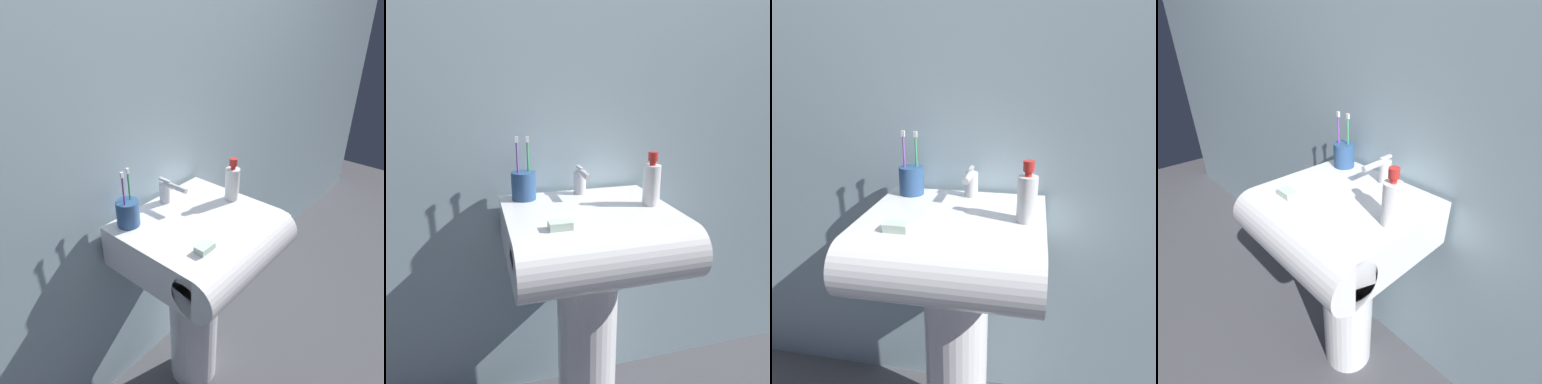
{
  "view_description": "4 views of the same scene",
  "coord_description": "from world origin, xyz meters",
  "views": [
    {
      "loc": [
        -0.92,
        -0.77,
        1.65
      ],
      "look_at": [
        0.02,
        0.03,
        0.97
      ],
      "focal_mm": 35.0,
      "sensor_mm": 36.0,
      "label": 1
    },
    {
      "loc": [
        -0.35,
        -1.11,
        1.28
      ],
      "look_at": [
        -0.03,
        0.02,
        0.93
      ],
      "focal_mm": 35.0,
      "sensor_mm": 36.0,
      "label": 2
    },
    {
      "loc": [
        0.22,
        -1.04,
        1.31
      ],
      "look_at": [
        0.03,
        -0.03,
        0.96
      ],
      "focal_mm": 35.0,
      "sensor_mm": 36.0,
      "label": 3
    },
    {
      "loc": [
        0.67,
        -0.6,
        1.39
      ],
      "look_at": [
        0.01,
        0.0,
        0.89
      ],
      "focal_mm": 28.0,
      "sensor_mm": 36.0,
      "label": 4
    }
  ],
  "objects": [
    {
      "name": "faucet",
      "position": [
        0.02,
        0.16,
        0.93
      ],
      "size": [
        0.05,
        0.14,
        0.1
      ],
      "color": "silver",
      "rests_on": "sink_basin"
    },
    {
      "name": "sink_pedestal",
      "position": [
        0.0,
        0.0,
        0.36
      ],
      "size": [
        0.22,
        0.22,
        0.71
      ],
      "primitive_type": "cylinder",
      "color": "white",
      "rests_on": "ground"
    },
    {
      "name": "soap_bottle",
      "position": [
        0.21,
        -0.02,
        0.95
      ],
      "size": [
        0.06,
        0.06,
        0.18
      ],
      "color": "white",
      "rests_on": "sink_basin"
    },
    {
      "name": "wall_back",
      "position": [
        0.0,
        0.26,
        1.2
      ],
      "size": [
        5.0,
        0.05,
        2.4
      ],
      "primitive_type": "cube",
      "color": "#9EB7C1",
      "rests_on": "ground"
    },
    {
      "name": "bar_soap",
      "position": [
        -0.13,
        -0.16,
        0.89
      ],
      "size": [
        0.07,
        0.04,
        0.02
      ],
      "primitive_type": "cube",
      "color": "silver",
      "rests_on": "sink_basin"
    },
    {
      "name": "toothbrush_cup",
      "position": [
        -0.19,
        0.16,
        0.93
      ],
      "size": [
        0.09,
        0.09,
        0.22
      ],
      "color": "#2D5184",
      "rests_on": "sink_basin"
    },
    {
      "name": "sink_basin",
      "position": [
        0.0,
        -0.06,
        0.79
      ],
      "size": [
        0.55,
        0.52,
        0.17
      ],
      "color": "white",
      "rests_on": "sink_pedestal"
    }
  ]
}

